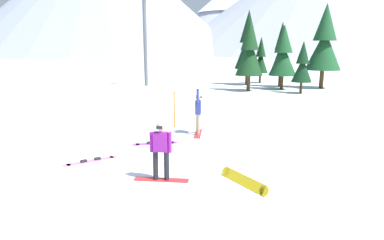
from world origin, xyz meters
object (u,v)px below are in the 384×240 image
(pine_tree_twin, at_px, (281,52))
(ski_lift_tower, at_px, (145,32))
(pine_tree_tall, at_px, (302,65))
(snowboarder_foreground, at_px, (161,150))
(pine_tree_slender, at_px, (324,43))
(pine_tree_short, at_px, (248,44))
(snowboarder_midground, at_px, (198,113))
(loose_snowboard_near_left, at_px, (91,161))
(trail_marker_pole, at_px, (174,109))
(loose_snowboard_near_right, at_px, (155,143))
(loose_snowboard_far_spare, at_px, (244,180))
(pine_tree_young, at_px, (261,58))
(pine_tree_leaning, at_px, (283,54))
(pine_tree_broad, at_px, (250,52))

(pine_tree_twin, height_order, ski_lift_tower, ski_lift_tower)
(pine_tree_tall, bearing_deg, snowboarder_foreground, -99.89)
(pine_tree_slender, relative_size, pine_tree_short, 1.03)
(ski_lift_tower, bearing_deg, snowboarder_midground, -58.01)
(snowboarder_foreground, relative_size, loose_snowboard_near_left, 1.08)
(trail_marker_pole, bearing_deg, loose_snowboard_near_right, -84.37)
(loose_snowboard_near_right, relative_size, pine_tree_slender, 0.22)
(loose_snowboard_far_spare, distance_m, pine_tree_young, 28.98)
(trail_marker_pole, distance_m, pine_tree_leaning, 17.97)
(pine_tree_leaning, xyz_separation_m, pine_tree_twin, (-0.30, 2.25, 0.22))
(snowboarder_foreground, xyz_separation_m, snowboarder_midground, (-0.55, 5.42, 0.07))
(snowboarder_midground, xyz_separation_m, pine_tree_broad, (-0.22, 16.18, 2.46))
(pine_tree_leaning, bearing_deg, loose_snowboard_near_right, -100.37)
(pine_tree_slender, xyz_separation_m, pine_tree_broad, (-6.32, -4.29, -0.84))
(loose_snowboard_far_spare, distance_m, pine_tree_broad, 21.70)
(pine_tree_young, relative_size, pine_tree_twin, 0.80)
(ski_lift_tower, bearing_deg, pine_tree_tall, -5.43)
(trail_marker_pole, xyz_separation_m, ski_lift_tower, (-9.36, 16.44, 4.47))
(loose_snowboard_near_left, bearing_deg, snowboarder_midground, 63.12)
(loose_snowboard_near_left, bearing_deg, pine_tree_short, 87.35)
(snowboarder_foreground, distance_m, trail_marker_pole, 6.61)
(pine_tree_slender, bearing_deg, pine_tree_short, 172.96)
(pine_tree_young, bearing_deg, pine_tree_leaning, -64.14)
(pine_tree_slender, bearing_deg, pine_tree_tall, -111.83)
(loose_snowboard_near_right, bearing_deg, loose_snowboard_far_spare, -36.73)
(snowboarder_midground, bearing_deg, pine_tree_leaning, 82.06)
(ski_lift_tower, bearing_deg, pine_tree_young, 30.60)
(pine_tree_twin, bearing_deg, loose_snowboard_far_spare, -88.60)
(loose_snowboard_near_right, distance_m, pine_tree_leaning, 20.86)
(snowboarder_midground, bearing_deg, trail_marker_pole, 148.79)
(pine_tree_broad, relative_size, pine_tree_twin, 1.00)
(loose_snowboard_near_left, xyz_separation_m, ski_lift_tower, (-8.47, 21.97, 5.32))
(loose_snowboard_near_left, height_order, pine_tree_short, pine_tree_short)
(pine_tree_short, bearing_deg, snowboarder_foreground, -86.37)
(pine_tree_leaning, height_order, pine_tree_short, pine_tree_short)
(loose_snowboard_far_spare, distance_m, trail_marker_pole, 7.37)
(pine_tree_slender, height_order, pine_tree_tall, pine_tree_slender)
(loose_snowboard_near_right, distance_m, trail_marker_pole, 3.05)
(pine_tree_tall, xyz_separation_m, pine_tree_short, (-5.41, 5.48, 1.76))
(loose_snowboard_far_spare, height_order, loose_snowboard_near_left, loose_snowboard_far_spare)
(pine_tree_leaning, relative_size, pine_tree_short, 0.77)
(trail_marker_pole, bearing_deg, pine_tree_short, 89.14)
(loose_snowboard_far_spare, relative_size, pine_tree_tall, 0.36)
(loose_snowboard_near_left, bearing_deg, pine_tree_tall, 72.14)
(pine_tree_leaning, bearing_deg, pine_tree_broad, -143.25)
(trail_marker_pole, xyz_separation_m, pine_tree_short, (0.31, 20.48, 3.26))
(trail_marker_pole, bearing_deg, pine_tree_leaning, 77.03)
(loose_snowboard_near_left, height_order, pine_tree_young, pine_tree_young)
(loose_snowboard_far_spare, relative_size, pine_tree_short, 0.21)
(pine_tree_leaning, xyz_separation_m, pine_tree_tall, (1.72, -2.36, -0.82))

